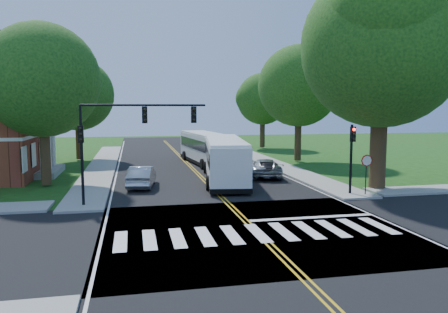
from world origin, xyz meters
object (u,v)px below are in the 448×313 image
object	(u,v)px
signal_nw	(124,130)
bus_follow	(206,148)
dark_sedan	(266,169)
signal_ne	(352,150)
hatchback	(142,177)
suv	(265,168)
bus_lead	(225,159)

from	to	relation	value
signal_nw	bus_follow	size ratio (longest dim) A/B	0.59
signal_nw	dark_sedan	size ratio (longest dim) A/B	1.53
signal_nw	signal_ne	bearing A→B (deg)	0.05
signal_ne	hatchback	world-z (taller)	signal_ne
signal_ne	suv	world-z (taller)	signal_ne
bus_follow	dark_sedan	xyz separation A→B (m)	(3.41, -9.28, -0.96)
hatchback	signal_nw	bearing A→B (deg)	88.42
bus_follow	signal_ne	bearing A→B (deg)	104.15
signal_ne	hatchback	size ratio (longest dim) A/B	0.96
bus_follow	dark_sedan	distance (m)	9.93
signal_nw	suv	xyz separation A→B (m)	(10.96, 8.52, -3.64)
signal_nw	bus_lead	world-z (taller)	signal_nw
dark_sedan	bus_follow	bearing A→B (deg)	-65.93
hatchback	suv	distance (m)	10.30
signal_nw	hatchback	bearing A→B (deg)	79.88
signal_ne	suv	bearing A→B (deg)	109.99
bus_lead	hatchback	size ratio (longest dim) A/B	2.79
hatchback	dark_sedan	distance (m)	10.33
bus_follow	suv	bearing A→B (deg)	104.20
signal_nw	hatchback	xyz separation A→B (m)	(1.03, 5.79, -3.61)
signal_ne	hatchback	xyz separation A→B (m)	(-13.02, 5.78, -2.20)
signal_nw	signal_ne	world-z (taller)	signal_nw
signal_ne	suv	size ratio (longest dim) A/B	0.84
bus_follow	signal_nw	bearing A→B (deg)	60.77
bus_lead	dark_sedan	size ratio (longest dim) A/B	2.73
hatchback	suv	bearing A→B (deg)	-156.07
hatchback	dark_sedan	size ratio (longest dim) A/B	0.98
hatchback	dark_sedan	bearing A→B (deg)	-156.94
signal_nw	hatchback	distance (m)	6.90
bus_follow	dark_sedan	size ratio (longest dim) A/B	2.61
suv	dark_sedan	distance (m)	0.17
signal_ne	bus_follow	xyz separation A→B (m)	(-6.43, 17.64, -1.31)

